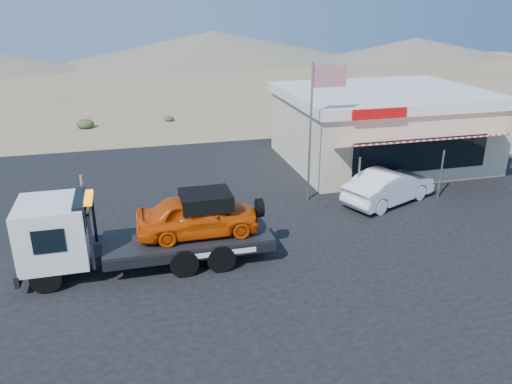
# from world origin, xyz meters

# --- Properties ---
(ground) EXTENTS (120.00, 120.00, 0.00)m
(ground) POSITION_xyz_m (0.00, 0.00, 0.00)
(ground) COLOR #8D7650
(ground) RESTS_ON ground
(asphalt_lot) EXTENTS (32.00, 24.00, 0.02)m
(asphalt_lot) POSITION_xyz_m (2.00, 3.00, 0.01)
(asphalt_lot) COLOR black
(asphalt_lot) RESTS_ON ground
(tow_truck) EXTENTS (7.97, 2.36, 2.66)m
(tow_truck) POSITION_xyz_m (-2.62, 0.36, 1.44)
(tow_truck) COLOR black
(tow_truck) RESTS_ON asphalt_lot
(white_sedan) EXTENTS (4.80, 3.24, 1.50)m
(white_sedan) POSITION_xyz_m (8.01, 3.32, 0.77)
(white_sedan) COLOR silver
(white_sedan) RESTS_ON asphalt_lot
(jerky_store) EXTENTS (10.40, 9.97, 3.90)m
(jerky_store) POSITION_xyz_m (10.50, 8.97, 1.99)
(jerky_store) COLOR beige
(jerky_store) RESTS_ON asphalt_lot
(flagpole) EXTENTS (1.55, 0.10, 6.00)m
(flagpole) POSITION_xyz_m (4.93, 4.50, 3.76)
(flagpole) COLOR #99999E
(flagpole) RESTS_ON asphalt_lot
(distant_hills) EXTENTS (126.00, 48.00, 4.20)m
(distant_hills) POSITION_xyz_m (-9.77, 55.14, 1.89)
(distant_hills) COLOR #726B59
(distant_hills) RESTS_ON ground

